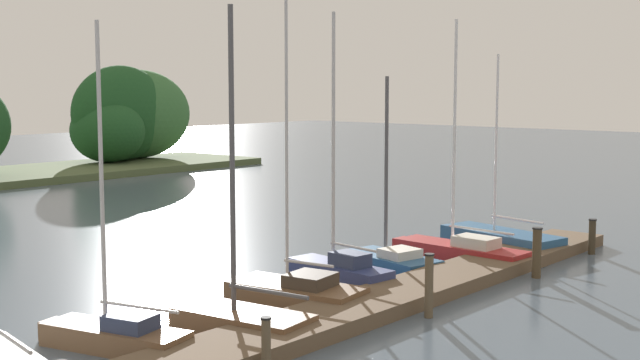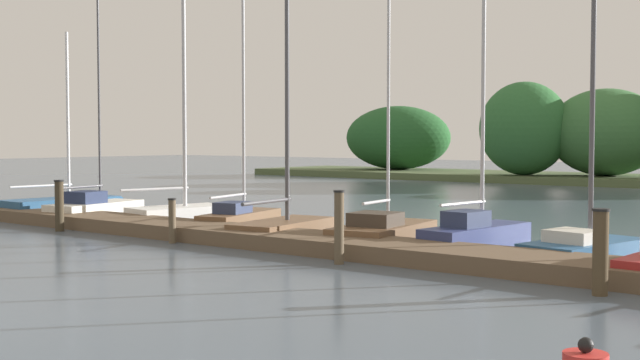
{
  "view_description": "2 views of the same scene",
  "coord_description": "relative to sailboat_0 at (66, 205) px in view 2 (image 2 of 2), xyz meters",
  "views": [
    {
      "loc": [
        -13.39,
        -0.7,
        5.26
      ],
      "look_at": [
        2.63,
        12.93,
        2.87
      ],
      "focal_mm": 47.41,
      "sensor_mm": 36.0,
      "label": 1
    },
    {
      "loc": [
        12.26,
        -3.61,
        2.51
      ],
      "look_at": [
        -0.63,
        12.75,
        1.45
      ],
      "focal_mm": 46.67,
      "sensor_mm": 36.0,
      "label": 2
    }
  ],
  "objects": [
    {
      "name": "dock_pier",
      "position": [
        10.8,
        -1.6,
        -0.16
      ],
      "size": [
        26.79,
        1.8,
        0.35
      ],
      "color": "brown",
      "rests_on": "ground"
    },
    {
      "name": "mooring_piling_4",
      "position": [
        18.45,
        -2.94,
        0.37
      ],
      "size": [
        0.28,
        0.28,
        1.39
      ],
      "color": "#4C3D28",
      "rests_on": "ground"
    },
    {
      "name": "mooring_piling_2",
      "position": [
        8.11,
        -2.69,
        0.21
      ],
      "size": [
        0.2,
        0.2,
        1.07
      ],
      "color": "brown",
      "rests_on": "ground"
    },
    {
      "name": "sailboat_7",
      "position": [
        16.83,
        0.84,
        -0.02
      ],
      "size": [
        1.86,
        3.32,
        5.48
      ],
      "rotation": [
        0.0,
        0.0,
        1.37
      ],
      "color": "#285684",
      "rests_on": "ground"
    },
    {
      "name": "sailboat_1",
      "position": [
        2.08,
        -0.35,
        0.04
      ],
      "size": [
        1.71,
        3.45,
        6.74
      ],
      "rotation": [
        0.0,
        0.0,
        1.74
      ],
      "color": "silver",
      "rests_on": "ground"
    },
    {
      "name": "sailboat_2",
      "position": [
        4.69,
        0.76,
        0.07
      ],
      "size": [
        1.88,
        3.54,
        7.26
      ],
      "rotation": [
        0.0,
        0.0,
        1.38
      ],
      "color": "white",
      "rests_on": "ground"
    },
    {
      "name": "sailboat_3",
      "position": [
        7.17,
        0.67,
        0.02
      ],
      "size": [
        1.7,
        3.44,
        6.48
      ],
      "rotation": [
        0.0,
        0.0,
        1.82
      ],
      "color": "brown",
      "rests_on": "ground"
    },
    {
      "name": "sailboat_6",
      "position": [
        14.38,
        0.76,
        0.09
      ],
      "size": [
        1.29,
        3.42,
        7.11
      ],
      "rotation": [
        0.0,
        0.0,
        1.46
      ],
      "color": "navy",
      "rests_on": "ground"
    },
    {
      "name": "sailboat_4",
      "position": [
        9.65,
        -0.35,
        0.04
      ],
      "size": [
        1.68,
        3.45,
        6.89
      ],
      "rotation": [
        0.0,
        0.0,
        1.7
      ],
      "color": "brown",
      "rests_on": "ground"
    },
    {
      "name": "sailboat_0",
      "position": [
        0.0,
        0.0,
        0.0
      ],
      "size": [
        1.51,
        4.01,
        5.91
      ],
      "rotation": [
        0.0,
        0.0,
        1.53
      ],
      "color": "#285684",
      "rests_on": "ground"
    },
    {
      "name": "sailboat_5",
      "position": [
        12.16,
        0.34,
        0.0
      ],
      "size": [
        1.85,
        3.7,
        7.35
      ],
      "rotation": [
        0.0,
        0.0,
        1.72
      ],
      "color": "brown",
      "rests_on": "ground"
    },
    {
      "name": "mooring_piling_1",
      "position": [
        3.79,
        -2.85,
        0.36
      ],
      "size": [
        0.27,
        0.27,
        1.38
      ],
      "color": "#3D3323",
      "rests_on": "ground"
    },
    {
      "name": "mooring_piling_3",
      "position": [
        13.21,
        -2.87,
        0.41
      ],
      "size": [
        0.22,
        0.22,
        1.47
      ],
      "color": "brown",
      "rests_on": "ground"
    }
  ]
}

